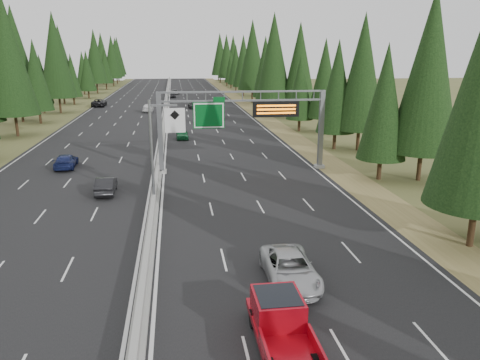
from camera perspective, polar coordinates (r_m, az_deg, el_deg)
name	(u,v)px	position (r m, az deg, el deg)	size (l,w,h in m)	color
road	(165,115)	(90.45, -9.09, 7.85)	(32.00, 260.00, 0.08)	black
shoulder_right	(258,113)	(91.83, 2.19, 8.13)	(3.60, 260.00, 0.06)	olive
shoulder_left	(68,117)	(92.53, -20.26, 7.26)	(3.60, 260.00, 0.06)	#4E5628
median_barrier	(165,113)	(90.40, -9.10, 8.08)	(0.70, 260.00, 0.85)	gray
sign_gantry	(249,118)	(45.57, 1.13, 7.54)	(16.75, 0.98, 7.80)	slate
hov_sign_pole	(159,145)	(35.33, -9.80, 4.17)	(2.80, 0.50, 8.00)	slate
tree_row_right	(277,64)	(94.59, 4.54, 13.94)	(11.81, 241.20, 18.88)	black
tree_row_left	(38,65)	(92.24, -23.42, 12.76)	(11.73, 241.87, 18.98)	black
silver_minivan	(290,269)	(24.22, 6.11, -10.68)	(2.46, 5.33, 1.48)	#B0B1B5
red_pickup	(280,319)	(19.54, 4.88, -16.52)	(2.02, 5.66, 1.85)	black
car_ahead_green	(182,134)	(64.14, -7.06, 5.59)	(1.58, 3.93, 1.34)	#145B2F
car_ahead_dkred	(217,114)	(84.60, -2.78, 8.03)	(1.50, 4.29, 1.41)	#540C0D
car_ahead_dkgrey	(193,105)	(100.10, -5.73, 9.08)	(1.92, 4.73, 1.37)	black
car_ahead_white	(175,92)	(135.63, -7.95, 10.59)	(2.12, 4.59, 1.27)	#B9B9B9
car_ahead_far	(173,95)	(124.80, -8.17, 10.19)	(1.50, 3.73, 1.27)	black
car_onc_near	(106,185)	(40.33, -16.02, -0.60)	(1.48, 4.25, 1.40)	black
car_onc_blue	(66,161)	(50.64, -20.46, 2.18)	(1.93, 4.76, 1.38)	navy
car_onc_white	(148,108)	(95.23, -11.16, 8.64)	(1.94, 4.82, 1.64)	white
car_onc_far	(99,103)	(107.85, -16.80, 9.02)	(2.71, 5.89, 1.64)	black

